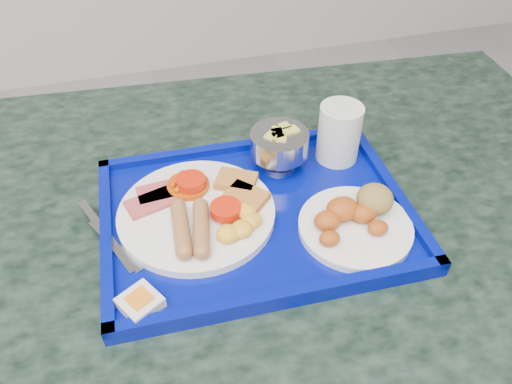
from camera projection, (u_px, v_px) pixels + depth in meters
table at (260, 283)px, 0.89m from camera, size 1.25×0.89×0.75m
tray at (256, 215)px, 0.73m from camera, size 0.45×0.34×0.03m
main_plate at (203, 211)px, 0.71m from camera, size 0.23×0.23×0.04m
bread_plate at (357, 218)px, 0.69m from camera, size 0.16×0.16×0.05m
fruit_bowl at (279, 144)px, 0.78m from camera, size 0.09×0.09×0.06m
juice_cup at (339, 131)px, 0.79m from camera, size 0.07×0.07×0.09m
spoon at (131, 215)px, 0.72m from camera, size 0.09×0.15×0.01m
knife at (106, 235)px, 0.69m from camera, size 0.07×0.16×0.00m
jam_packet at (140, 303)px, 0.60m from camera, size 0.06×0.06×0.02m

